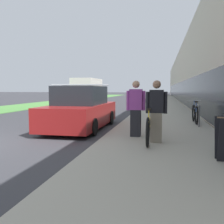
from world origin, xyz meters
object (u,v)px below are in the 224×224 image
(cruiser_bike_nearest, at_px, (195,114))
(parked_sedan_curbside, at_px, (81,110))
(person_rider, at_px, (156,111))
(moving_truck, at_px, (89,91))
(bike_rack_hoop, at_px, (198,113))
(person_bystander, at_px, (136,109))
(tandem_bicycle, at_px, (150,126))

(cruiser_bike_nearest, distance_m, parked_sedan_curbside, 4.88)
(cruiser_bike_nearest, bearing_deg, parked_sedan_curbside, -158.09)
(person_rider, xyz_separation_m, moving_truck, (-7.86, 19.65, 0.40))
(bike_rack_hoop, relative_size, parked_sedan_curbside, 0.18)
(person_bystander, relative_size, bike_rack_hoop, 2.03)
(tandem_bicycle, xyz_separation_m, parked_sedan_curbside, (-2.80, 2.15, 0.24))
(tandem_bicycle, relative_size, bike_rack_hoop, 3.27)
(cruiser_bike_nearest, bearing_deg, person_bystander, -121.38)
(tandem_bicycle, distance_m, cruiser_bike_nearest, 4.33)
(parked_sedan_curbside, bearing_deg, person_bystander, -36.80)
(person_rider, relative_size, parked_sedan_curbside, 0.36)
(person_bystander, height_order, moving_truck, moving_truck)
(bike_rack_hoop, height_order, cruiser_bike_nearest, cruiser_bike_nearest)
(person_bystander, height_order, bike_rack_hoop, person_bystander)
(tandem_bicycle, height_order, person_rider, person_rider)
(bike_rack_hoop, bearing_deg, person_bystander, -129.36)
(moving_truck, bearing_deg, parked_sedan_curbside, -74.14)
(moving_truck, bearing_deg, person_rider, -68.21)
(parked_sedan_curbside, bearing_deg, moving_truck, 105.86)
(parked_sedan_curbside, bearing_deg, cruiser_bike_nearest, 21.91)
(cruiser_bike_nearest, xyz_separation_m, moving_truck, (-9.40, 15.33, 0.85))
(cruiser_bike_nearest, bearing_deg, person_rider, -109.63)
(person_bystander, bearing_deg, moving_truck, 110.90)
(bike_rack_hoop, relative_size, moving_truck, 0.13)
(bike_rack_hoop, xyz_separation_m, parked_sedan_curbside, (-4.54, -0.92, 0.13))
(moving_truck, bearing_deg, tandem_bicycle, -68.33)
(parked_sedan_curbside, bearing_deg, bike_rack_hoop, 11.49)
(parked_sedan_curbside, bearing_deg, person_rider, -39.93)
(person_bystander, distance_m, parked_sedan_curbside, 2.94)
(tandem_bicycle, height_order, bike_rack_hoop, tandem_bicycle)
(tandem_bicycle, relative_size, cruiser_bike_nearest, 1.54)
(person_bystander, distance_m, moving_truck, 20.24)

